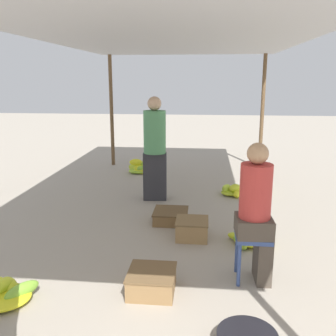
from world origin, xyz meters
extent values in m
cylinder|color=brown|center=(-1.67, 7.27, 1.23)|extent=(0.08, 0.08, 2.46)
cylinder|color=brown|center=(1.67, 7.27, 1.23)|extent=(0.08, 0.08, 2.46)
cube|color=#B2B2B7|center=(0.00, 3.79, 2.48)|extent=(3.74, 7.37, 0.04)
cube|color=#384C84|center=(0.94, 2.38, 0.45)|extent=(0.34, 0.34, 0.04)
cylinder|color=#384C84|center=(0.80, 2.24, 0.22)|extent=(0.04, 0.04, 0.43)
cylinder|color=#384C84|center=(1.07, 2.24, 0.22)|extent=(0.04, 0.04, 0.43)
cylinder|color=#384C84|center=(0.80, 2.51, 0.22)|extent=(0.04, 0.04, 0.43)
cylinder|color=#384C84|center=(1.07, 2.51, 0.22)|extent=(0.04, 0.04, 0.43)
cube|color=#4C4238|center=(1.04, 2.37, 0.24)|extent=(0.15, 0.31, 0.47)
cube|color=#4C4238|center=(0.94, 2.38, 0.56)|extent=(0.35, 0.35, 0.18)
cylinder|color=#BF3833|center=(0.94, 2.38, 0.91)|extent=(0.31, 0.31, 0.52)
sphere|color=tan|center=(0.94, 2.38, 1.27)|extent=(0.20, 0.20, 0.20)
ellipsoid|color=#CCD628|center=(-1.32, 1.88, 0.08)|extent=(0.30, 0.30, 0.15)
ellipsoid|color=#7CB636|center=(-1.15, 1.81, 0.09)|extent=(0.27, 0.34, 0.14)
ellipsoid|color=yellow|center=(-1.32, 1.75, 0.05)|extent=(0.53, 0.46, 0.10)
ellipsoid|color=#B8CE2B|center=(-0.85, 6.63, 0.14)|extent=(0.21, 0.26, 0.10)
ellipsoid|color=#83B935|center=(-0.84, 6.46, 0.12)|extent=(0.29, 0.25, 0.11)
ellipsoid|color=#C8D428|center=(-0.87, 6.44, 0.07)|extent=(0.33, 0.12, 0.14)
ellipsoid|color=yellow|center=(-0.99, 6.51, 0.24)|extent=(0.28, 0.17, 0.14)
ellipsoid|color=yellow|center=(-0.94, 6.53, 0.13)|extent=(0.23, 0.35, 0.12)
ellipsoid|color=#8CBC33|center=(-0.91, 6.62, 0.16)|extent=(0.28, 0.23, 0.15)
ellipsoid|color=#B7CE2B|center=(-1.07, 6.61, 0.09)|extent=(0.31, 0.33, 0.15)
ellipsoid|color=#95C031|center=(-0.94, 6.53, 0.05)|extent=(0.41, 0.36, 0.10)
ellipsoid|color=#96C031|center=(0.90, 3.09, 0.07)|extent=(0.17, 0.31, 0.14)
ellipsoid|color=#C1D22A|center=(0.90, 3.28, 0.05)|extent=(0.32, 0.24, 0.10)
ellipsoid|color=#79B536|center=(0.97, 3.17, 0.08)|extent=(0.32, 0.14, 0.14)
ellipsoid|color=#7CB636|center=(1.00, 3.17, 0.11)|extent=(0.26, 0.21, 0.14)
ellipsoid|color=#CAD528|center=(1.13, 3.29, 0.13)|extent=(0.22, 0.12, 0.14)
ellipsoid|color=#B9CE2B|center=(1.12, 3.25, 0.11)|extent=(0.20, 0.24, 0.14)
ellipsoid|color=#75B337|center=(1.02, 3.42, 0.07)|extent=(0.24, 0.31, 0.14)
ellipsoid|color=yellow|center=(1.06, 3.22, 0.05)|extent=(0.48, 0.42, 0.10)
ellipsoid|color=#76B437|center=(1.28, 5.29, 0.07)|extent=(0.22, 0.35, 0.14)
ellipsoid|color=yellow|center=(1.33, 5.47, 0.20)|extent=(0.34, 0.14, 0.11)
ellipsoid|color=#ABC92E|center=(1.53, 5.53, 0.07)|extent=(0.29, 0.22, 0.10)
ellipsoid|color=#A5C62F|center=(1.26, 5.51, 0.16)|extent=(0.26, 0.18, 0.10)
ellipsoid|color=yellow|center=(1.33, 5.51, 0.09)|extent=(0.27, 0.22, 0.12)
ellipsoid|color=#7BB536|center=(1.46, 5.41, 0.07)|extent=(0.22, 0.13, 0.14)
ellipsoid|color=#A2C52F|center=(1.33, 5.48, 0.18)|extent=(0.26, 0.30, 0.11)
ellipsoid|color=#80B735|center=(1.35, 5.48, 0.05)|extent=(0.49, 0.43, 0.10)
ellipsoid|color=yellow|center=(1.06, 5.14, 0.06)|extent=(0.29, 0.33, 0.11)
ellipsoid|color=#C4D329|center=(0.97, 5.10, 0.15)|extent=(0.27, 0.26, 0.13)
ellipsoid|color=yellow|center=(1.01, 5.05, 0.07)|extent=(0.19, 0.28, 0.13)
ellipsoid|color=#A8C72E|center=(0.84, 5.18, 0.11)|extent=(0.24, 0.28, 0.14)
ellipsoid|color=#B6CD2C|center=(0.92, 5.16, 0.05)|extent=(0.36, 0.31, 0.10)
cube|color=brown|center=(0.00, 3.83, 0.07)|extent=(0.45, 0.45, 0.15)
cube|color=brown|center=(0.00, 3.83, 0.16)|extent=(0.47, 0.47, 0.02)
cube|color=olive|center=(-0.01, 2.06, 0.10)|extent=(0.42, 0.42, 0.19)
cube|color=brown|center=(-0.01, 2.06, 0.20)|extent=(0.44, 0.44, 0.02)
cube|color=#9E7A4C|center=(0.31, 3.32, 0.11)|extent=(0.39, 0.39, 0.22)
cube|color=brown|center=(0.31, 3.32, 0.23)|extent=(0.40, 0.40, 0.02)
cube|color=#2D2D33|center=(-0.35, 4.82, 0.39)|extent=(0.39, 0.23, 0.78)
cylinder|color=#4C8C59|center=(-0.35, 4.82, 1.12)|extent=(0.38, 0.38, 0.68)
sphere|color=tan|center=(-0.35, 4.82, 1.57)|extent=(0.22, 0.22, 0.22)
camera|label=1|loc=(0.46, -1.05, 1.94)|focal=40.00mm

